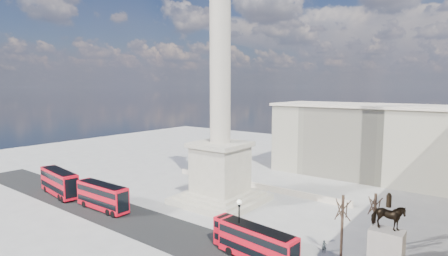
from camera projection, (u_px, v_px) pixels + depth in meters
ground at (202, 209)px, 58.77m from camera, size 180.00×180.00×0.00m
asphalt_road at (182, 237)px, 47.86m from camera, size 120.00×9.00×0.01m
nelsons_column at (220, 130)px, 61.21m from camera, size 14.00×14.00×49.85m
balustrade_wall at (253, 185)px, 71.32m from camera, size 40.00×0.60×1.10m
building_northeast at (389, 142)px, 77.26m from camera, size 51.00×17.00×16.60m
red_bus_a at (103, 196)px, 58.20m from camera, size 11.08×2.75×4.48m
red_bus_b at (249, 239)px, 42.33m from camera, size 10.00×3.31×3.98m
red_bus_c at (257, 244)px, 40.87m from camera, size 10.47×3.39×4.17m
red_bus_e at (59, 182)px, 66.02m from camera, size 12.22×4.28×4.85m
victorian_lamp at (239, 223)px, 42.14m from camera, size 0.60×0.60×7.04m
equestrian_statue at (386, 244)px, 38.63m from camera, size 4.38×3.28×9.02m
bare_tree_near at (343, 207)px, 40.52m from camera, size 1.92×1.92×8.42m
bare_tree_mid at (375, 203)px, 43.38m from camera, size 2.03×2.03×7.70m
pedestrian_walking at (324, 246)px, 43.31m from camera, size 0.68×0.60×1.55m
pedestrian_standing at (275, 247)px, 42.92m from camera, size 0.89×0.72×1.72m
pedestrian_crossing at (294, 245)px, 43.65m from camera, size 0.95×1.00×1.66m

